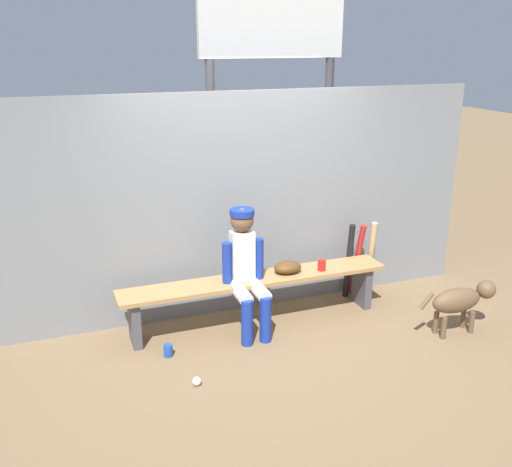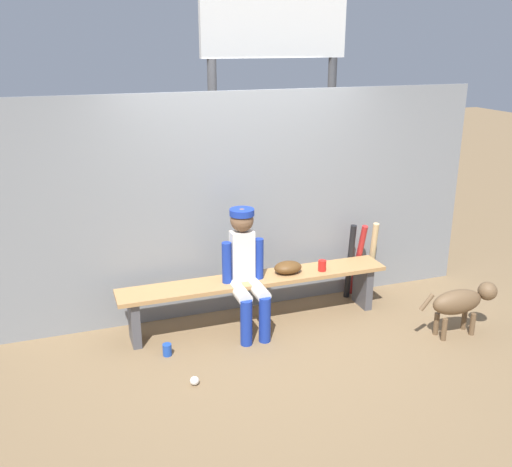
% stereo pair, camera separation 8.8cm
% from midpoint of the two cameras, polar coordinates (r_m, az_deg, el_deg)
% --- Properties ---
extents(ground_plane, '(30.00, 30.00, 0.00)m').
position_cam_midpoint_polar(ground_plane, '(5.81, 0.44, -8.76)').
color(ground_plane, brown).
extents(chainlink_fence, '(5.07, 0.03, 2.22)m').
position_cam_midpoint_polar(chainlink_fence, '(5.74, -0.83, 2.84)').
color(chainlink_fence, gray).
rests_on(chainlink_fence, ground_plane).
extents(dugout_bench, '(2.68, 0.36, 0.48)m').
position_cam_midpoint_polar(dugout_bench, '(5.65, 0.45, -5.33)').
color(dugout_bench, '#AD7F4C').
rests_on(dugout_bench, ground_plane).
extents(player_seated, '(0.41, 0.55, 1.19)m').
position_cam_midpoint_polar(player_seated, '(5.40, -0.51, -3.34)').
color(player_seated, silver).
rests_on(player_seated, ground_plane).
extents(baseball_glove, '(0.28, 0.20, 0.12)m').
position_cam_midpoint_polar(baseball_glove, '(5.69, 3.61, -3.36)').
color(baseball_glove, '#593819').
rests_on(baseball_glove, dugout_bench).
extents(bat_aluminum_black, '(0.08, 0.13, 0.84)m').
position_cam_midpoint_polar(bat_aluminum_black, '(6.25, 9.67, -2.77)').
color(bat_aluminum_black, black).
rests_on(bat_aluminum_black, ground_plane).
extents(bat_aluminum_red, '(0.11, 0.23, 0.83)m').
position_cam_midpoint_polar(bat_aluminum_red, '(6.32, 10.43, -2.61)').
color(bat_aluminum_red, '#B22323').
rests_on(bat_aluminum_red, ground_plane).
extents(bat_wood_natural, '(0.10, 0.20, 0.83)m').
position_cam_midpoint_polar(bat_wood_natural, '(6.41, 11.76, -2.39)').
color(bat_wood_natural, tan).
rests_on(bat_wood_natural, ground_plane).
extents(baseball, '(0.07, 0.07, 0.07)m').
position_cam_midpoint_polar(baseball, '(4.87, -5.56, -14.27)').
color(baseball, white).
rests_on(baseball, ground_plane).
extents(cup_on_ground, '(0.08, 0.08, 0.11)m').
position_cam_midpoint_polar(cup_on_ground, '(5.28, -8.28, -11.30)').
color(cup_on_ground, '#1E47AD').
rests_on(cup_on_ground, ground_plane).
extents(cup_on_bench, '(0.08, 0.08, 0.11)m').
position_cam_midpoint_polar(cup_on_bench, '(5.78, 6.98, -3.17)').
color(cup_on_bench, red).
rests_on(cup_on_bench, dugout_bench).
extents(scoreboard, '(1.94, 0.27, 3.61)m').
position_cam_midpoint_polar(scoreboard, '(6.64, 2.73, 17.05)').
color(scoreboard, '#3F3F42').
rests_on(scoreboard, ground_plane).
extents(dog, '(0.84, 0.20, 0.49)m').
position_cam_midpoint_polar(dog, '(5.81, 20.10, -6.32)').
color(dog, brown).
rests_on(dog, ground_plane).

